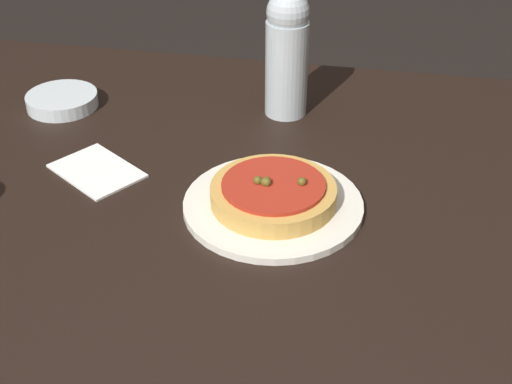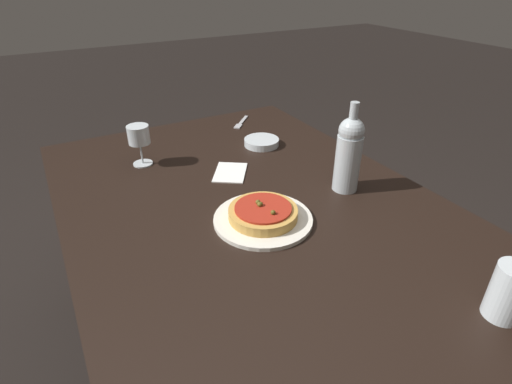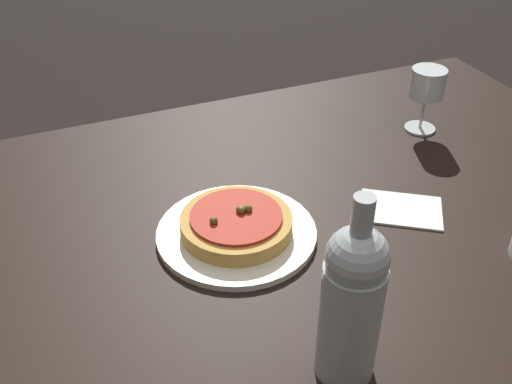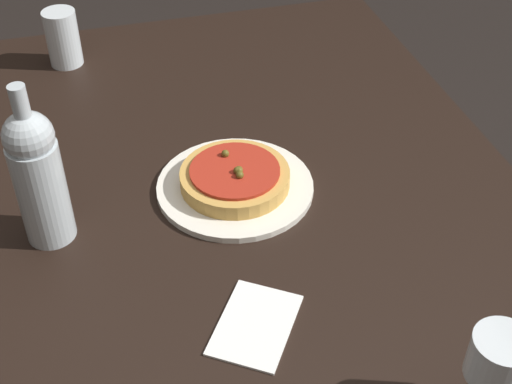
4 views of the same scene
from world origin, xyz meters
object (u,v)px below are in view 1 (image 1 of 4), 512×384
at_px(dining_table, 222,230).
at_px(wine_bottle, 287,51).
at_px(pizza, 273,193).
at_px(side_bowl, 62,100).
at_px(dinner_plate, 273,205).

distance_m(dining_table, wine_bottle, 0.36).
bearing_deg(dining_table, wine_bottle, 79.34).
height_order(dining_table, pizza, pizza).
distance_m(dining_table, pizza, 0.13).
relative_size(wine_bottle, side_bowl, 2.08).
distance_m(dining_table, dinner_plate, 0.12).
bearing_deg(pizza, dining_table, 166.99).
height_order(dinner_plate, side_bowl, side_bowl).
xyz_separation_m(dining_table, pizza, (0.09, -0.02, 0.10)).
xyz_separation_m(dinner_plate, pizza, (-0.00, -0.00, 0.02)).
bearing_deg(wine_bottle, side_bowl, -171.92).
bearing_deg(dining_table, pizza, -13.01).
xyz_separation_m(dining_table, dinner_plate, (0.09, -0.02, 0.08)).
relative_size(dining_table, wine_bottle, 5.46).
bearing_deg(wine_bottle, dining_table, -100.66).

